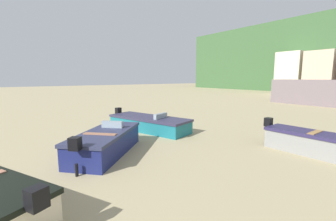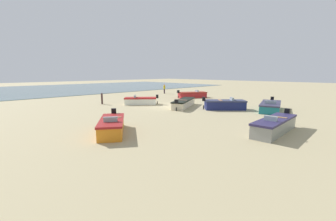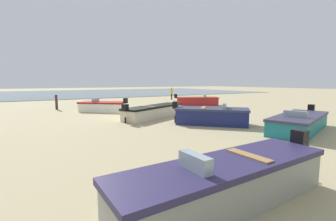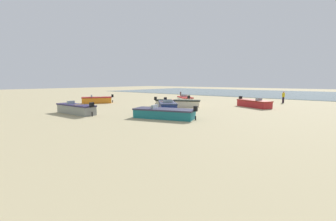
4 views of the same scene
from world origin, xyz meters
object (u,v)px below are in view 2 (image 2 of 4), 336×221
boat_orange_1 (112,126)px  boat_cream_2 (184,103)px  boat_grey_3 (275,125)px  boat_white_6 (141,101)px  beach_walker_foreground (164,88)px  mooring_post_near_water (102,99)px  boat_teal_5 (270,107)px  boat_red_4 (192,95)px  boat_navy_0 (225,105)px

boat_orange_1 → boat_cream_2: boat_orange_1 is taller
boat_grey_3 → boat_white_6: boat_grey_3 is taller
beach_walker_foreground → mooring_post_near_water: bearing=-47.8°
boat_cream_2 → boat_teal_5: size_ratio=1.01×
boat_white_6 → beach_walker_foreground: (-11.20, -7.69, 0.55)m
boat_red_4 → beach_walker_foreground: bearing=-164.5°
boat_white_6 → beach_walker_foreground: 13.60m
boat_cream_2 → boat_red_4: boat_red_4 is taller
boat_white_6 → beach_walker_foreground: bearing=-14.3°
mooring_post_near_water → boat_grey_3: bearing=94.2°
boat_white_6 → boat_orange_1: bearing=175.5°
boat_red_4 → boat_white_6: 9.55m
boat_cream_2 → boat_white_6: size_ratio=1.43×
boat_cream_2 → beach_walker_foreground: size_ratio=3.29×
boat_navy_0 → boat_teal_5: size_ratio=0.74×
boat_orange_1 → boat_white_6: boat_orange_1 is taller
boat_teal_5 → boat_grey_3: bearing=94.5°
boat_white_6 → mooring_post_near_water: 4.53m
boat_cream_2 → boat_teal_5: 8.55m
boat_orange_1 → boat_cream_2: bearing=-126.2°
mooring_post_near_water → boat_red_4: bearing=165.6°
boat_cream_2 → boat_white_6: bearing=178.2°
boat_red_4 → beach_walker_foreground: (-1.65, -7.63, 0.52)m
beach_walker_foreground → boat_teal_5: bearing=11.2°
boat_grey_3 → boat_red_4: size_ratio=1.16×
boat_red_4 → mooring_post_near_water: bearing=-76.7°
boat_navy_0 → boat_orange_1: (12.51, -0.23, -0.03)m
boat_navy_0 → boat_cream_2: 4.31m
boat_grey_3 → mooring_post_near_water: 18.81m
boat_orange_1 → boat_teal_5: 15.46m
boat_red_4 → beach_walker_foreground: beach_walker_foreground is taller
mooring_post_near_water → beach_walker_foreground: 14.95m
boat_orange_1 → boat_teal_5: boat_orange_1 is taller
boat_navy_0 → boat_teal_5: 4.30m
boat_orange_1 → boat_red_4: (-18.32, -8.59, -0.01)m
boat_orange_1 → boat_grey_3: 9.88m
boat_orange_1 → boat_grey_3: size_ratio=0.79×
boat_grey_3 → boat_teal_5: (-7.95, -3.18, -0.05)m
boat_red_4 → beach_walker_foreground: size_ratio=2.68×
boat_navy_0 → boat_red_4: boat_navy_0 is taller
boat_cream_2 → boat_grey_3: bearing=-46.0°
boat_orange_1 → boat_cream_2: size_ratio=0.75×
boat_grey_3 → boat_white_6: size_ratio=1.35×
boat_cream_2 → boat_red_4: (-7.40, -4.82, 0.03)m
boat_grey_3 → beach_walker_foreground: (-12.92, -23.13, 0.50)m
boat_navy_0 → boat_orange_1: bearing=-45.4°
boat_orange_1 → mooring_post_near_water: size_ratio=3.15×
boat_grey_3 → boat_white_6: bearing=-8.2°
boat_grey_3 → boat_teal_5: boat_grey_3 is taller
boat_grey_3 → boat_white_6: (-1.72, -15.44, -0.05)m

